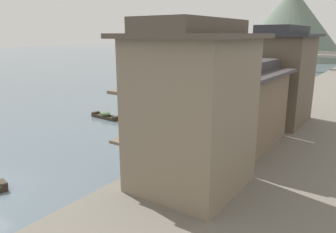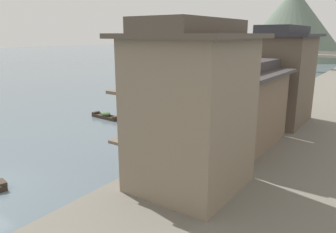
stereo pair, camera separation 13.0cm
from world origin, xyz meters
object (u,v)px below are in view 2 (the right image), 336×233
at_px(house_waterfront_tall, 280,76).
at_px(mooring_post_dock_mid, 196,136).
at_px(boat_moored_second, 222,100).
at_px(boat_midriver_drifting, 198,133).
at_px(boat_midriver_upstream, 106,116).
at_px(house_waterfront_nearest, 191,108).
at_px(house_waterfront_second, 242,105).
at_px(stone_bridge, 303,58).
at_px(boat_moored_nearest, 220,119).
at_px(mooring_post_dock_near, 125,172).
at_px(boat_moored_far, 242,83).
at_px(boat_moored_third, 285,88).

relative_size(house_waterfront_tall, mooring_post_dock_mid, 9.57).
distance_m(boat_moored_second, boat_midriver_drifting, 16.10).
xyz_separation_m(boat_midriver_upstream, house_waterfront_nearest, (16.40, -9.79, 4.81)).
height_order(house_waterfront_nearest, house_waterfront_second, house_waterfront_nearest).
relative_size(boat_moored_second, house_waterfront_second, 0.45).
bearing_deg(boat_moored_second, stone_bridge, 90.10).
relative_size(boat_moored_nearest, boat_midriver_upstream, 1.40).
bearing_deg(stone_bridge, boat_midriver_upstream, -95.67).
relative_size(boat_midriver_upstream, stone_bridge, 0.12).
bearing_deg(mooring_post_dock_mid, boat_midriver_drifting, 117.33).
relative_size(boat_midriver_drifting, house_waterfront_tall, 0.42).
bearing_deg(boat_moored_nearest, boat_midriver_drifting, -84.33).
distance_m(boat_moored_second, house_waterfront_nearest, 28.04).
relative_size(boat_moored_second, mooring_post_dock_near, 4.70).
relative_size(house_waterfront_second, stone_bridge, 0.28).
xyz_separation_m(boat_moored_far, stone_bridge, (3.40, 29.06, 2.99)).
distance_m(boat_moored_far, house_waterfront_second, 35.90).
bearing_deg(mooring_post_dock_near, boat_moored_far, 103.76).
bearing_deg(mooring_post_dock_mid, stone_bridge, 96.30).
bearing_deg(boat_moored_third, house_waterfront_tall, -76.27).
bearing_deg(stone_bridge, boat_moored_second, -89.90).
bearing_deg(boat_midriver_upstream, mooring_post_dock_near, -40.78).
relative_size(boat_moored_nearest, mooring_post_dock_near, 6.40).
bearing_deg(house_waterfront_tall, house_waterfront_second, -91.66).
xyz_separation_m(boat_moored_third, boat_midriver_upstream, (-10.40, -30.26, 0.08)).
xyz_separation_m(boat_moored_far, house_waterfront_tall, (13.65, -25.05, 4.84)).
bearing_deg(boat_moored_nearest, boat_moored_far, 107.43).
height_order(boat_moored_nearest, boat_moored_far, boat_moored_far).
bearing_deg(mooring_post_dock_near, stone_bridge, 95.60).
relative_size(house_waterfront_nearest, stone_bridge, 0.29).
bearing_deg(boat_moored_far, house_waterfront_nearest, -71.46).
bearing_deg(house_waterfront_second, house_waterfront_nearest, -87.22).
relative_size(boat_moored_nearest, house_waterfront_nearest, 0.59).
bearing_deg(house_waterfront_nearest, boat_moored_third, 98.52).
bearing_deg(boat_moored_second, boat_midriver_drifting, -71.81).
bearing_deg(house_waterfront_second, boat_moored_far, 112.06).
bearing_deg(stone_bridge, house_waterfront_tall, -79.28).
height_order(mooring_post_dock_mid, stone_bridge, stone_bridge).
xyz_separation_m(boat_moored_far, mooring_post_dock_mid, (10.43, -34.60, 1.00)).
bearing_deg(stone_bridge, boat_moored_third, -81.71).
bearing_deg(mooring_post_dock_mid, boat_moored_nearest, 105.00).
height_order(boat_midriver_drifting, house_waterfront_tall, house_waterfront_tall).
height_order(boat_midriver_drifting, mooring_post_dock_mid, mooring_post_dock_mid).
bearing_deg(house_waterfront_tall, mooring_post_dock_mid, -108.62).
xyz_separation_m(boat_moored_second, mooring_post_dock_mid, (6.95, -19.02, 1.07)).
xyz_separation_m(boat_midriver_drifting, house_waterfront_tall, (5.15, 5.81, 4.91)).
height_order(house_waterfront_tall, mooring_post_dock_near, house_waterfront_tall).
distance_m(boat_moored_second, boat_moored_far, 15.96).
distance_m(house_waterfront_nearest, stone_bridge, 71.03).
xyz_separation_m(house_waterfront_tall, mooring_post_dock_mid, (-3.22, -9.54, -3.84)).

